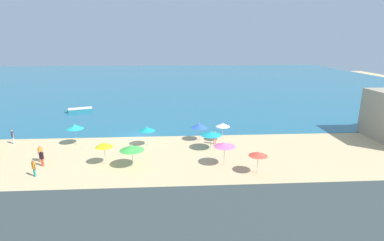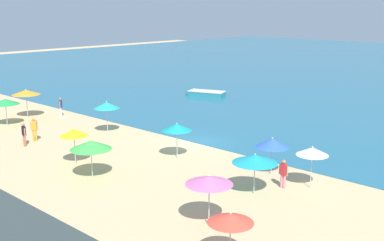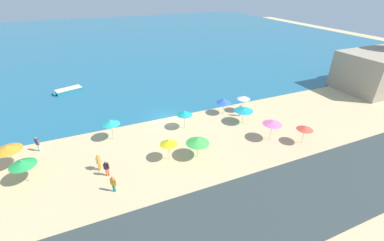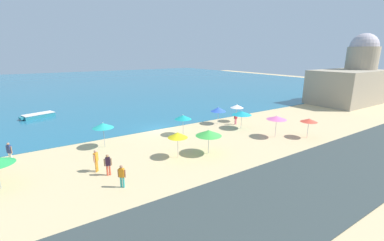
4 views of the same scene
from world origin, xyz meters
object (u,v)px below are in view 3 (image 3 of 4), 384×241
(beach_umbrella_4, at_px, (22,163))
(beach_umbrella_7, at_px, (244,98))
(beach_umbrella_1, at_px, (272,123))
(skiff_nearshore, at_px, (68,90))
(beach_umbrella_10, at_px, (184,113))
(bather_0, at_px, (98,161))
(beach_umbrella_6, at_px, (224,101))
(beach_umbrella_0, at_px, (7,148))
(beach_umbrella_9, at_px, (305,128))
(beach_umbrella_8, at_px, (111,122))
(bather_2, at_px, (107,168))
(bather_3, at_px, (37,143))
(beach_umbrella_3, at_px, (244,109))
(bather_1, at_px, (240,110))
(bather_4, at_px, (113,183))
(beach_umbrella_5, at_px, (169,142))
(beach_umbrella_2, at_px, (198,141))

(beach_umbrella_4, xyz_separation_m, beach_umbrella_7, (25.84, 4.34, 0.05))
(beach_umbrella_1, distance_m, skiff_nearshore, 32.52)
(beach_umbrella_10, height_order, bather_0, beach_umbrella_10)
(beach_umbrella_6, relative_size, skiff_nearshore, 0.50)
(beach_umbrella_0, bearing_deg, beach_umbrella_9, -14.92)
(beach_umbrella_8, height_order, bather_2, beach_umbrella_8)
(beach_umbrella_1, distance_m, bather_3, 25.57)
(beach_umbrella_3, distance_m, beach_umbrella_10, 7.54)
(bather_1, bearing_deg, beach_umbrella_1, -89.35)
(beach_umbrella_8, bearing_deg, beach_umbrella_9, -25.36)
(beach_umbrella_3, xyz_separation_m, beach_umbrella_7, (1.80, 2.77, 0.16))
(beach_umbrella_6, bearing_deg, beach_umbrella_10, -166.41)
(beach_umbrella_1, xyz_separation_m, beach_umbrella_3, (-0.77, 4.57, -0.26))
(beach_umbrella_10, xyz_separation_m, skiff_nearshore, (-13.23, 18.20, -1.74))
(beach_umbrella_7, height_order, bather_1, beach_umbrella_7)
(beach_umbrella_9, distance_m, bather_3, 28.87)
(bather_3, bearing_deg, bather_4, -55.03)
(beach_umbrella_1, distance_m, beach_umbrella_6, 8.00)
(beach_umbrella_6, distance_m, beach_umbrella_8, 14.84)
(beach_umbrella_3, relative_size, bather_1, 1.48)
(beach_umbrella_1, bearing_deg, bather_3, 162.06)
(skiff_nearshore, bearing_deg, beach_umbrella_0, -104.75)
(beach_umbrella_10, height_order, bather_4, beach_umbrella_10)
(beach_umbrella_0, distance_m, beach_umbrella_9, 30.11)
(beach_umbrella_9, xyz_separation_m, bather_0, (-21.44, 4.09, -0.93))
(bather_1, height_order, bather_4, bather_4)
(bather_3, bearing_deg, beach_umbrella_10, -5.65)
(beach_umbrella_6, distance_m, skiff_nearshore, 25.74)
(beach_umbrella_4, distance_m, beach_umbrella_5, 13.08)
(beach_umbrella_3, distance_m, beach_umbrella_8, 16.08)
(beach_umbrella_3, xyz_separation_m, bather_3, (-23.53, 3.29, -0.94))
(bather_0, bearing_deg, skiff_nearshore, 96.89)
(beach_umbrella_1, relative_size, bather_4, 1.48)
(beach_umbrella_10, bearing_deg, beach_umbrella_7, 6.73)
(beach_umbrella_0, bearing_deg, bather_2, -30.27)
(beach_umbrella_3, height_order, beach_umbrella_8, beach_umbrella_8)
(beach_umbrella_4, relative_size, beach_umbrella_9, 1.06)
(bather_1, height_order, bather_2, bather_2)
(bather_0, bearing_deg, bather_4, -76.18)
(beach_umbrella_0, relative_size, beach_umbrella_4, 1.10)
(beach_umbrella_1, height_order, skiff_nearshore, beach_umbrella_1)
(beach_umbrella_4, relative_size, bather_3, 1.32)
(beach_umbrella_8, xyz_separation_m, bather_3, (-7.66, 0.70, -1.23))
(beach_umbrella_3, distance_m, beach_umbrella_9, 7.52)
(beach_umbrella_0, height_order, beach_umbrella_8, beach_umbrella_0)
(beach_umbrella_5, relative_size, beach_umbrella_10, 1.01)
(beach_umbrella_5, xyz_separation_m, bather_0, (-6.74, 1.06, -1.07))
(bather_2, bearing_deg, bather_3, 131.89)
(beach_umbrella_3, distance_m, bather_1, 2.14)
(beach_umbrella_2, height_order, beach_umbrella_7, beach_umbrella_7)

